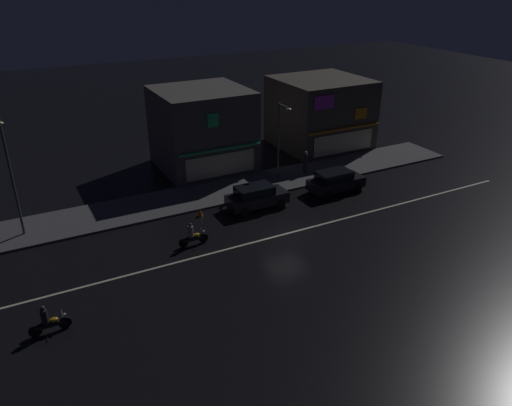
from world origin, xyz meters
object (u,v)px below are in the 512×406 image
Objects in this scene: parked_car_trailing at (336,181)px; motorcycle_lead at (192,236)px; traffic_cone at (200,212)px; streetlamp_mid at (280,134)px; pedestrian_on_sidewalk at (305,163)px; parked_car_near_kerb at (256,196)px; streetlamp_west at (10,168)px; motorcycle_following at (48,321)px.

motorcycle_lead is at bearing -168.49° from parked_car_trailing.
traffic_cone is at bearing 58.17° from motorcycle_lead.
streetlamp_mid reaches higher than pedestrian_on_sidewalk.
motorcycle_lead is at bearing -118.61° from traffic_cone.
parked_car_trailing is (6.58, -0.29, 0.00)m from parked_car_near_kerb.
streetlamp_mid reaches higher than parked_car_trailing.
streetlamp_west reaches higher than parked_car_trailing.
motorcycle_lead is 1.00× the size of motorcycle_following.
streetlamp_mid is 9.31m from traffic_cone.
pedestrian_on_sidewalk is 13.95m from motorcycle_lead.
motorcycle_following is (-14.71, -7.33, -0.24)m from parked_car_near_kerb.
motorcycle_lead and motorcycle_following have the same top height.
streetlamp_mid is (18.94, 0.66, -0.87)m from streetlamp_west.
pedestrian_on_sidewalk is 3.41× the size of traffic_cone.
parked_car_near_kerb is 2.26× the size of motorcycle_following.
streetlamp_west is 11.49m from motorcycle_lead.
parked_car_trailing is 7.82× the size of traffic_cone.
pedestrian_on_sidewalk is 3.97m from parked_car_trailing.
streetlamp_west reaches higher than motorcycle_following.
traffic_cone is (1.88, 3.44, -0.36)m from motorcycle_lead.
parked_car_trailing is at bearing 177.51° from parked_car_near_kerb.
pedestrian_on_sidewalk is at bearing 1.62° from streetlamp_west.
traffic_cone is (-10.59, 0.90, -0.59)m from parked_car_trailing.
motorcycle_following is 13.34m from traffic_cone.
parked_car_near_kerb is at bearing -153.90° from motorcycle_following.
streetlamp_mid is 5.57m from parked_car_trailing.
traffic_cone is (-10.46, -3.06, -0.74)m from pedestrian_on_sidewalk.
streetlamp_mid is 22.00m from motorcycle_following.
parked_car_near_kerb is 2.26× the size of motorcycle_lead.
pedestrian_on_sidewalk is 0.99× the size of motorcycle_lead.
parked_car_near_kerb reaches higher than motorcycle_following.
parked_car_near_kerb is at bearing -8.77° from traffic_cone.
pedestrian_on_sidewalk is 0.44× the size of parked_car_near_kerb.
motorcycle_lead is at bearing 25.64° from parked_car_near_kerb.
pedestrian_on_sidewalk is at bearing -1.34° from streetlamp_mid.
streetlamp_west is 4.05× the size of motorcycle_lead.
parked_car_near_kerb is 4.10m from traffic_cone.
motorcycle_following is (-21.29, -7.04, -0.24)m from parked_car_trailing.
streetlamp_west reaches higher than traffic_cone.
motorcycle_lead is at bearing -153.35° from motorcycle_following.
parked_car_near_kerb is at bearing -45.52° from pedestrian_on_sidewalk.
streetlamp_west is 4.05× the size of motorcycle_following.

